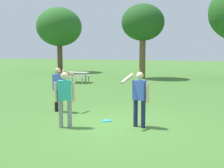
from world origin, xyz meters
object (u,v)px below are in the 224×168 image
object	(u,v)px
person_catcher	(139,95)
person_bystander	(65,96)
person_thrower	(59,86)
tree_tall_left	(59,27)
frisbee	(107,121)
picnic_table_far	(77,75)
tree_broad_center	(143,23)

from	to	relation	value
person_catcher	person_bystander	world-z (taller)	same
person_thrower	tree_tall_left	world-z (taller)	tree_tall_left
person_catcher	frisbee	xyz separation A→B (m)	(-1.17, 0.27, -0.95)
person_thrower	person_catcher	xyz separation A→B (m)	(3.35, -0.81, 0.00)
person_bystander	frisbee	distance (m)	1.68
person_catcher	picnic_table_far	distance (m)	11.96
person_thrower	tree_tall_left	bearing A→B (deg)	123.67
person_bystander	picnic_table_far	bearing A→B (deg)	118.63
person_catcher	picnic_table_far	world-z (taller)	person_catcher
person_bystander	frisbee	world-z (taller)	person_bystander
person_bystander	tree_tall_left	xyz separation A→B (m)	(-12.22, 18.00, 3.86)
person_bystander	frisbee	size ratio (longest dim) A/B	5.54
picnic_table_far	tree_broad_center	size ratio (longest dim) A/B	0.30
frisbee	tree_tall_left	distance (m)	21.86
person_thrower	frisbee	distance (m)	2.44
person_thrower	picnic_table_far	distance (m)	9.45
tree_broad_center	tree_tall_left	bearing A→B (deg)	162.74
person_catcher	tree_tall_left	xyz separation A→B (m)	(-14.23, 17.14, 3.84)
person_thrower	tree_broad_center	world-z (taller)	tree_broad_center
person_thrower	frisbee	bearing A→B (deg)	-13.84
person_catcher	tree_broad_center	distance (m)	14.99
person_catcher	person_thrower	bearing A→B (deg)	166.39
person_bystander	tree_tall_left	world-z (taller)	tree_tall_left
frisbee	picnic_table_far	bearing A→B (deg)	125.26
person_thrower	picnic_table_far	size ratio (longest dim) A/B	0.89
tree_tall_left	person_catcher	bearing A→B (deg)	-50.31
person_thrower	picnic_table_far	xyz separation A→B (m)	(-4.19, 8.47, -0.40)
tree_broad_center	person_catcher	bearing A→B (deg)	-73.78
person_catcher	tree_broad_center	world-z (taller)	tree_broad_center
person_bystander	frisbee	bearing A→B (deg)	53.61
tree_tall_left	tree_broad_center	distance (m)	10.64
person_thrower	tree_tall_left	distance (m)	19.99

